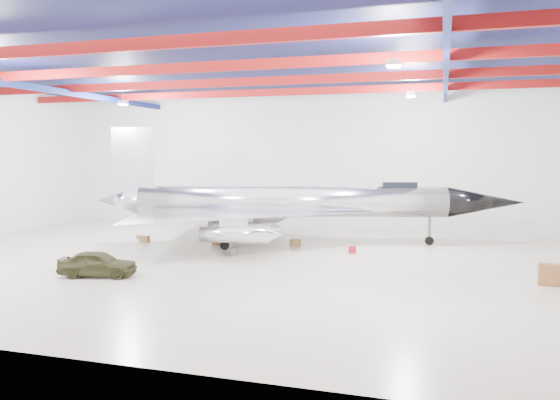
% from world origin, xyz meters
% --- Properties ---
extents(floor, '(40.00, 40.00, 0.00)m').
position_xyz_m(floor, '(0.00, 0.00, 0.00)').
color(floor, '#B7AC91').
rests_on(floor, ground).
extents(wall_back, '(40.00, 0.00, 40.00)m').
position_xyz_m(wall_back, '(0.00, 15.00, 5.50)').
color(wall_back, silver).
rests_on(wall_back, floor).
extents(ceiling, '(40.00, 40.00, 0.00)m').
position_xyz_m(ceiling, '(0.00, 0.00, 11.00)').
color(ceiling, '#0A0F38').
rests_on(ceiling, wall_back).
extents(ceiling_structure, '(39.50, 29.50, 1.08)m').
position_xyz_m(ceiling_structure, '(0.00, 0.00, 10.32)').
color(ceiling_structure, maroon).
rests_on(ceiling_structure, ceiling).
extents(jet_aircraft, '(28.44, 19.78, 7.85)m').
position_xyz_m(jet_aircraft, '(2.17, 6.80, 2.58)').
color(jet_aircraft, silver).
rests_on(jet_aircraft, floor).
extents(jeep, '(4.06, 2.41, 1.29)m').
position_xyz_m(jeep, '(-4.38, -5.37, 0.65)').
color(jeep, '#313118').
rests_on(jeep, floor).
extents(desk, '(1.11, 0.58, 1.01)m').
position_xyz_m(desk, '(16.90, -0.94, 0.50)').
color(desk, brown).
rests_on(desk, floor).
extents(crate_ply, '(0.62, 0.51, 0.41)m').
position_xyz_m(crate_ply, '(-7.59, 4.51, 0.20)').
color(crate_ply, olive).
rests_on(crate_ply, floor).
extents(toolbox_red, '(0.49, 0.45, 0.28)m').
position_xyz_m(toolbox_red, '(-0.96, 9.82, 0.14)').
color(toolbox_red, '#A51025').
rests_on(toolbox_red, floor).
extents(engine_drum, '(0.63, 0.63, 0.43)m').
position_xyz_m(engine_drum, '(-0.02, 1.79, 0.22)').
color(engine_drum, '#59595B').
rests_on(engine_drum, floor).
extents(parts_bin, '(0.66, 0.54, 0.44)m').
position_xyz_m(parts_bin, '(2.77, 5.91, 0.22)').
color(parts_bin, olive).
rests_on(parts_bin, floor).
extents(crate_small, '(0.36, 0.30, 0.25)m').
position_xyz_m(crate_small, '(-8.81, 5.81, 0.12)').
color(crate_small, '#59595B').
rests_on(crate_small, floor).
extents(tool_chest, '(0.51, 0.51, 0.42)m').
position_xyz_m(tool_chest, '(6.76, 4.54, 0.21)').
color(tool_chest, '#A51025').
rests_on(tool_chest, floor).
extents(oil_barrel, '(0.64, 0.57, 0.38)m').
position_xyz_m(oil_barrel, '(-2.37, 4.86, 0.19)').
color(oil_barrel, olive).
rests_on(oil_barrel, floor).
extents(spares_box, '(0.54, 0.54, 0.40)m').
position_xyz_m(spares_box, '(-0.06, 10.37, 0.20)').
color(spares_box, '#59595B').
rests_on(spares_box, floor).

